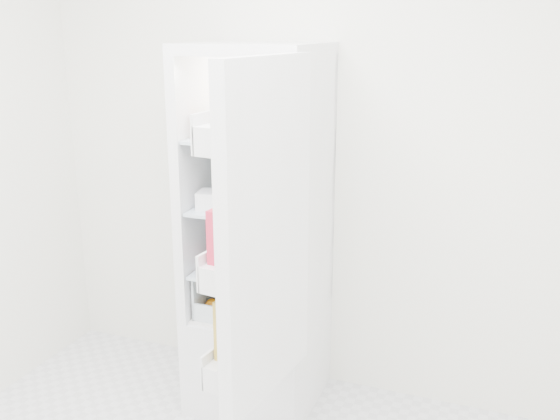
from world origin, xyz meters
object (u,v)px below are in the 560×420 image
at_px(mushroom_bowl, 234,247).
at_px(fridge_door, 260,240).
at_px(red_cabbage, 285,254).
at_px(refrigerator, 261,276).

relative_size(mushroom_bowl, fridge_door, 0.12).
relative_size(red_cabbage, mushroom_bowl, 0.96).
xyz_separation_m(red_cabbage, mushroom_bowl, (-0.31, 0.09, -0.04)).
distance_m(refrigerator, fridge_door, 0.81).
bearing_deg(mushroom_bowl, refrigerator, -12.58).
distance_m(refrigerator, mushroom_bowl, 0.21).
distance_m(red_cabbage, mushroom_bowl, 0.33).
relative_size(red_cabbage, fridge_door, 0.12).
bearing_deg(fridge_door, red_cabbage, 18.53).
bearing_deg(mushroom_bowl, red_cabbage, -16.48).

